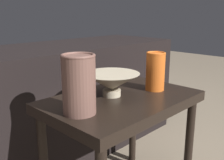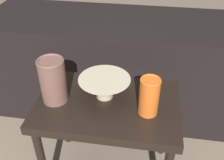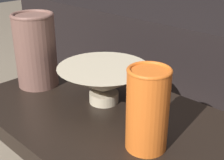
# 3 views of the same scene
# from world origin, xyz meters

# --- Properties ---
(table) EXTENTS (0.61, 0.40, 0.47)m
(table) POSITION_xyz_m (0.00, 0.00, 0.40)
(table) COLOR black
(table) RESTS_ON ground_plane
(couch_backdrop) EXTENTS (1.61, 0.50, 0.61)m
(couch_backdrop) POSITION_xyz_m (0.00, 0.54, 0.31)
(couch_backdrop) COLOR black
(couch_backdrop) RESTS_ON ground_plane
(bowl) EXTENTS (0.22, 0.22, 0.09)m
(bowl) POSITION_xyz_m (-0.02, 0.04, 0.52)
(bowl) COLOR #C1B293
(bowl) RESTS_ON table
(vase_textured_left) EXTENTS (0.11, 0.11, 0.20)m
(vase_textured_left) POSITION_xyz_m (-0.22, -0.02, 0.57)
(vase_textured_left) COLOR brown
(vase_textured_left) RESTS_ON table
(vase_colorful_right) EXTENTS (0.08, 0.08, 0.16)m
(vase_colorful_right) POSITION_xyz_m (0.17, -0.03, 0.55)
(vase_colorful_right) COLOR orange
(vase_colorful_right) RESTS_ON table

